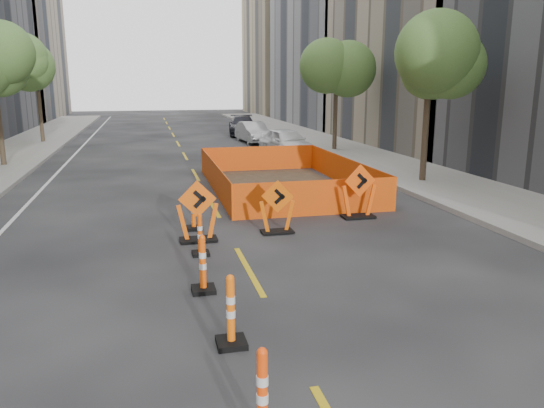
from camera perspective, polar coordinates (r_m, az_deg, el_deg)
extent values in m
plane|color=black|center=(7.68, 3.33, -17.15)|extent=(140.00, 140.00, 0.00)
cube|color=gray|center=(21.70, 17.23, 2.38)|extent=(4.00, 90.00, 0.15)
cube|color=gray|center=(35.75, 19.68, 17.33)|extent=(12.00, 16.00, 14.00)
cube|color=gray|center=(50.64, 9.32, 19.81)|extent=(12.00, 18.00, 20.00)
cube|color=tan|center=(67.79, 3.07, 16.49)|extent=(12.00, 14.00, 16.00)
cylinder|color=#382B1E|center=(27.23, -27.18, 6.78)|extent=(0.24, 0.24, 3.15)
cylinder|color=#382B1E|center=(37.00, -23.60, 8.40)|extent=(0.24, 0.24, 3.15)
sphere|color=#416E2F|center=(36.93, -24.03, 12.99)|extent=(2.80, 2.80, 2.80)
cylinder|color=#382B1E|center=(21.19, 16.09, 6.32)|extent=(0.24, 0.24, 3.15)
sphere|color=#416E2F|center=(21.08, 16.61, 14.37)|extent=(2.80, 2.80, 2.80)
cylinder|color=#382B1E|center=(30.27, 6.79, 8.59)|extent=(0.24, 0.24, 3.15)
sphere|color=#416E2F|center=(30.19, 6.94, 14.23)|extent=(2.80, 2.80, 2.80)
imported|color=white|center=(28.26, 1.56, 6.67)|extent=(2.47, 4.59, 1.48)
imported|color=#9F9EA3|center=(34.66, -2.05, 7.72)|extent=(1.81, 4.18, 1.34)
imported|color=black|center=(39.65, -3.19, 8.42)|extent=(2.63, 5.09, 1.41)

